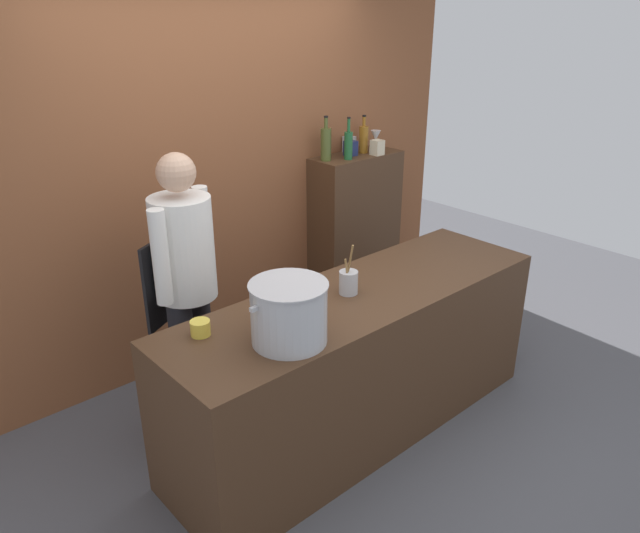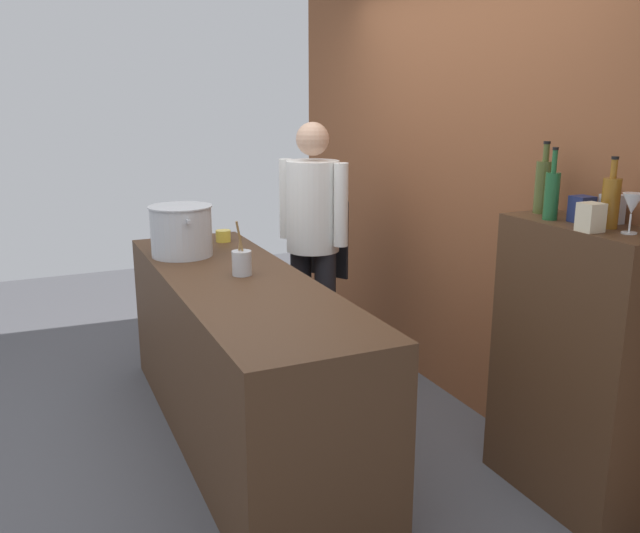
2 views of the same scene
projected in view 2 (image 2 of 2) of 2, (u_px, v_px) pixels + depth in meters
The scene contains 15 objects.
ground_plane at pixel (243, 435), 3.68m from camera, with size 8.00×8.00×0.00m, color #4C4C51.
brick_back_panel at pixel (467, 152), 3.86m from camera, with size 4.40×0.10×3.00m, color brown.
prep_counter at pixel (240, 359), 3.57m from camera, with size 2.37×0.70×0.90m, color #472D1C.
bar_cabinet at pixel (574, 367), 2.97m from camera, with size 0.76×0.32×1.29m, color #472D1C.
chef at pixel (313, 231), 4.31m from camera, with size 0.47×0.41×1.66m.
stockpot_large at pixel (181, 231), 3.91m from camera, with size 0.43×0.37×0.30m.
utensil_crock at pixel (242, 262), 3.50m from camera, with size 0.10×0.10×0.29m.
butter_jar at pixel (223, 236), 4.31m from camera, with size 0.10×0.10×0.07m, color yellow.
wine_bottle_amber at pixel (611, 201), 2.71m from camera, with size 0.07×0.07×0.29m.
wine_bottle_olive at pixel (544, 186), 3.06m from camera, with size 0.08×0.08×0.33m.
wine_bottle_green at pixel (552, 194), 2.90m from camera, with size 0.06×0.06×0.31m.
wine_glass_tall at pixel (632, 205), 2.60m from camera, with size 0.08×0.08×0.16m.
spice_tin_silver at pixel (612, 209), 2.82m from camera, with size 0.08×0.08×0.12m, color #B2B2B7.
spice_tin_navy at pixel (582, 209), 2.85m from camera, with size 0.08×0.08×0.11m, color navy.
spice_tin_cream at pixel (591, 217), 2.65m from camera, with size 0.08×0.08×0.12m, color beige.
Camera 2 is at (3.21, -0.98, 1.82)m, focal length 37.46 mm.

